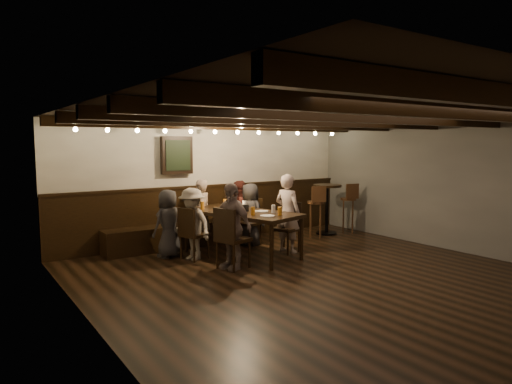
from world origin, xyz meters
TOP-DOWN VIEW (x-y plane):
  - room at (-0.29, 2.21)m, footprint 7.00×7.00m
  - dining_table at (-0.23, 1.99)m, footprint 1.48×2.29m
  - chair_left_near at (-1.04, 2.23)m, footprint 0.50×0.50m
  - chair_left_far at (-0.80, 1.36)m, footprint 0.55×0.55m
  - chair_right_near at (0.34, 2.62)m, footprint 0.51×0.51m
  - chair_right_far at (0.59, 1.75)m, footprint 0.51×0.51m
  - person_bench_left at (-1.34, 2.62)m, footprint 0.66×0.52m
  - person_bench_centre at (-0.51, 3.00)m, footprint 0.54×0.43m
  - person_bench_right at (0.40, 3.10)m, footprint 0.70×0.61m
  - person_left_near at (-1.07, 2.22)m, footprint 0.65×0.89m
  - person_left_far at (-0.83, 1.36)m, footprint 0.54×0.86m
  - person_right_near at (0.37, 2.63)m, footprint 0.53×0.67m
  - person_right_far at (0.62, 1.76)m, footprint 0.47×0.59m
  - pint_a at (-0.69, 2.59)m, footprint 0.07×0.07m
  - pint_b at (-0.16, 2.68)m, footprint 0.07×0.07m
  - pint_c at (-0.54, 2.01)m, footprint 0.07×0.07m
  - pint_d at (0.01, 2.26)m, footprint 0.07×0.07m
  - pint_e at (-0.32, 1.50)m, footprint 0.07×0.07m
  - pint_f at (0.11, 1.52)m, footprint 0.07×0.07m
  - pint_g at (0.04, 1.23)m, footprint 0.07×0.07m
  - plate_near at (-0.18, 1.28)m, footprint 0.24×0.24m
  - plate_far at (0.03, 1.75)m, footprint 0.24×0.24m
  - condiment_caddy at (-0.21, 1.94)m, footprint 0.15×0.10m
  - candle at (-0.19, 2.31)m, footprint 0.05×0.05m
  - high_top_table at (2.35, 2.58)m, footprint 0.61×0.61m
  - bar_stool_left at (1.85, 2.38)m, footprint 0.38×0.40m
  - bar_stool_right at (2.85, 2.43)m, footprint 0.37×0.39m

SIDE VIEW (x-z plane):
  - chair_left_near at x=-1.04m, z-range -0.17..0.72m
  - chair_right_far at x=0.59m, z-range -0.18..0.73m
  - chair_right_near at x=0.34m, z-range -0.18..0.74m
  - chair_left_far at x=-0.80m, z-range -0.19..0.78m
  - bar_stool_left at x=1.85m, z-range -0.14..0.96m
  - bar_stool_right at x=2.85m, z-range -0.14..0.96m
  - person_bench_left at x=-1.34m, z-range 0.00..1.19m
  - person_right_near at x=0.37m, z-range 0.00..1.21m
  - person_bench_right at x=0.40m, z-range 0.00..1.23m
  - person_left_near at x=-1.07m, z-range 0.00..1.23m
  - person_bench_centre at x=-0.51m, z-range 0.00..1.30m
  - person_left_far at x=-0.83m, z-range 0.00..1.37m
  - person_right_far at x=0.62m, z-range 0.00..1.43m
  - high_top_table at x=2.35m, z-range 0.17..1.26m
  - dining_table at x=-0.23m, z-range 0.33..1.12m
  - plate_near at x=-0.18m, z-range 0.79..0.81m
  - plate_far at x=0.03m, z-range 0.79..0.81m
  - candle at x=-0.19m, z-range 0.79..0.84m
  - condiment_caddy at x=-0.21m, z-range 0.79..0.91m
  - pint_a at x=-0.69m, z-range 0.79..0.93m
  - pint_b at x=-0.16m, z-range 0.79..0.93m
  - pint_c at x=-0.54m, z-range 0.79..0.93m
  - pint_d at x=0.01m, z-range 0.79..0.93m
  - pint_e at x=-0.32m, z-range 0.79..0.93m
  - pint_f at x=0.11m, z-range 0.79..0.93m
  - pint_g at x=0.04m, z-range 0.79..0.93m
  - room at x=-0.29m, z-range -2.43..4.57m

